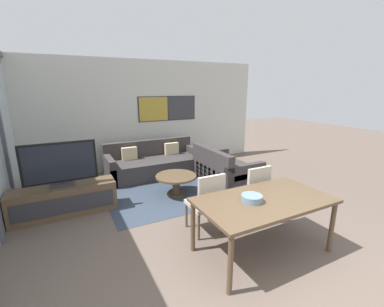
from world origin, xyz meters
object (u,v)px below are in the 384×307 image
object	(u,v)px
sofa_side	(223,171)
dining_chair_left	(207,200)
dining_table	(264,204)
television	(60,165)
sofa_main	(153,164)
tv_console	(65,200)
dining_chair_centre	(253,191)
fruit_bowl	(252,198)
coffee_table	(176,180)

from	to	relation	value
sofa_side	dining_chair_left	world-z (taller)	dining_chair_left
dining_table	television	bearing A→B (deg)	134.55
television	dining_chair_left	xyz separation A→B (m)	(1.86, -1.61, -0.37)
dining_chair_left	sofa_main	bearing A→B (deg)	86.84
tv_console	dining_table	xyz separation A→B (m)	(2.28, -2.31, 0.42)
dining_table	dining_chair_left	size ratio (longest dim) A/B	1.83
sofa_main	dining_chair_left	xyz separation A→B (m)	(-0.16, -2.90, 0.25)
dining_chair_left	dining_chair_centre	size ratio (longest dim) A/B	1.00
dining_chair_centre	fruit_bowl	bearing A→B (deg)	-132.12
dining_table	dining_chair_centre	size ratio (longest dim) A/B	1.83
dining_chair_centre	sofa_side	bearing A→B (deg)	71.56
television	fruit_bowl	distance (m)	3.11
television	fruit_bowl	size ratio (longest dim) A/B	4.30
tv_console	coffee_table	distance (m)	2.02
tv_console	television	bearing A→B (deg)	90.00
sofa_side	dining_table	bearing A→B (deg)	157.51
fruit_bowl	television	bearing A→B (deg)	132.23
television	sofa_main	size ratio (longest dim) A/B	0.50
sofa_side	dining_chair_left	distance (m)	2.16
tv_console	sofa_main	size ratio (longest dim) A/B	0.73
fruit_bowl	coffee_table	bearing A→B (deg)	91.74
sofa_side	dining_chair_centre	size ratio (longest dim) A/B	1.58
fruit_bowl	sofa_side	bearing A→B (deg)	63.44
sofa_side	dining_table	size ratio (longest dim) A/B	0.86
dining_table	fruit_bowl	xyz separation A→B (m)	(-0.19, 0.02, 0.12)
sofa_main	coffee_table	world-z (taller)	sofa_main
coffee_table	dining_table	size ratio (longest dim) A/B	0.47
tv_console	fruit_bowl	world-z (taller)	fruit_bowl
television	dining_chair_left	bearing A→B (deg)	-40.81
sofa_side	dining_chair_left	bearing A→B (deg)	139.58
coffee_table	dining_chair_left	world-z (taller)	dining_chair_left
dining_chair_centre	coffee_table	bearing A→B (deg)	114.12
tv_console	sofa_side	size ratio (longest dim) A/B	1.11
dining_chair_left	television	bearing A→B (deg)	139.19
coffee_table	fruit_bowl	distance (m)	2.25
tv_console	television	size ratio (longest dim) A/B	1.45
television	dining_chair_centre	xyz separation A→B (m)	(2.70, -1.62, -0.37)
tv_console	fruit_bowl	xyz separation A→B (m)	(2.09, -2.30, 0.54)
sofa_side	fruit_bowl	bearing A→B (deg)	153.44
television	dining_table	xyz separation A→B (m)	(2.28, -2.32, -0.21)
dining_chair_centre	fruit_bowl	size ratio (longest dim) A/B	3.56
coffee_table	dining_chair_centre	size ratio (longest dim) A/B	0.87
dining_table	dining_chair_left	xyz separation A→B (m)	(-0.42, 0.71, -0.16)
sofa_main	dining_table	size ratio (longest dim) A/B	1.32
sofa_side	coffee_table	size ratio (longest dim) A/B	1.81
tv_console	dining_chair_centre	bearing A→B (deg)	-30.99
sofa_side	dining_chair_centre	world-z (taller)	dining_chair_centre
sofa_side	coffee_table	bearing A→B (deg)	96.04
sofa_main	sofa_side	world-z (taller)	same
tv_console	dining_chair_left	xyz separation A→B (m)	(1.86, -1.60, 0.26)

